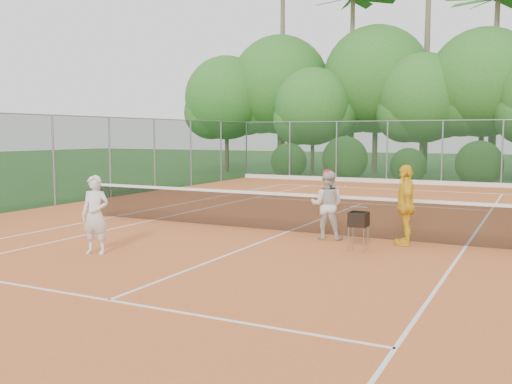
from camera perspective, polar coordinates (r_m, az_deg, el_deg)
ground at (r=13.93m, az=3.14°, el=-4.10°), size 120.00×120.00×0.00m
clay_court at (r=13.93m, az=3.14°, el=-4.06°), size 18.00×36.00×0.02m
tennis_net at (r=13.85m, az=3.16°, el=-1.93°), size 11.97×0.10×1.10m
player_white at (r=11.75m, az=-15.77°, el=-2.20°), size 0.65×0.51×1.57m
player_center_grp at (r=12.99m, az=7.13°, el=-1.28°), size 0.85×0.71×1.59m
player_yellow at (r=12.60m, az=14.71°, el=-1.27°), size 0.70×1.09×1.73m
ball_hopper at (r=11.74m, az=10.22°, el=-2.79°), size 0.35×0.35×0.81m
stray_ball_a at (r=25.00m, az=10.21°, el=0.36°), size 0.07×0.07×0.07m
stray_ball_b at (r=25.91m, az=8.86°, el=0.57°), size 0.07×0.07×0.07m
court_markings at (r=13.93m, az=3.14°, el=-4.01°), size 11.03×23.83×0.01m
fence_back at (r=28.13m, az=15.52°, el=3.84°), size 18.07×0.07×3.00m
tropical_treeline at (r=33.16m, az=19.96°, el=10.19°), size 32.10×8.49×15.03m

